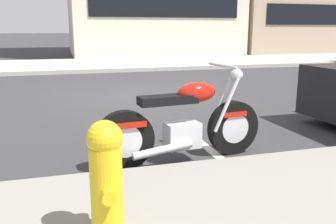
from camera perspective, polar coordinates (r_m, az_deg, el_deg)
ground_plane at (r=8.60m, az=-4.02°, el=2.66°), size 260.00×260.00×0.00m
parking_stall_stripe at (r=4.78m, az=6.51°, el=-5.82°), size 0.12×2.20×0.01m
parked_motorcycle at (r=4.23m, az=2.52°, el=-2.07°), size 2.07×0.62×1.13m
fire_hydrant at (r=2.49m, az=-9.75°, el=-9.98°), size 0.24×0.36×0.82m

